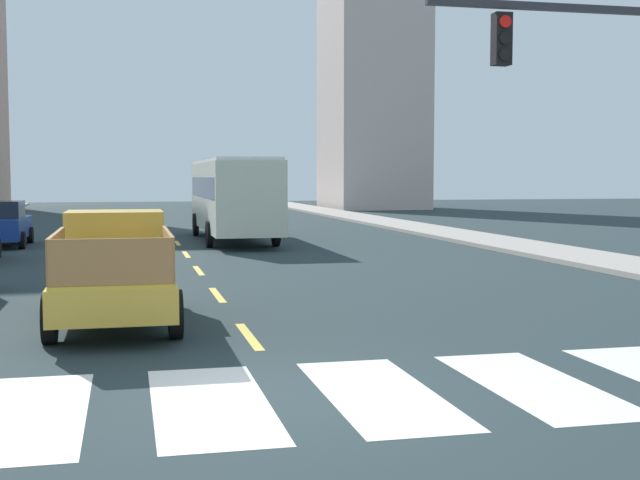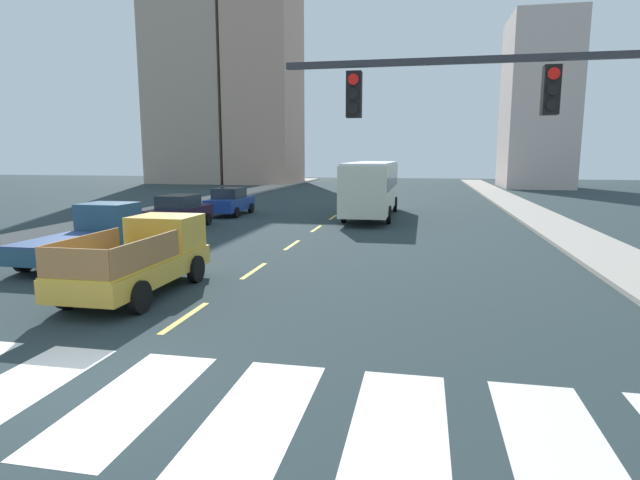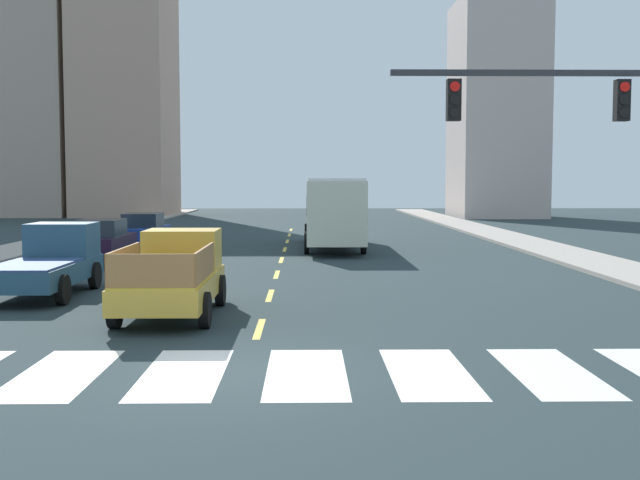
{
  "view_description": "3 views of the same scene",
  "coord_description": "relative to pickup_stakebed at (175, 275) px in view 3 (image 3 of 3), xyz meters",
  "views": [
    {
      "loc": [
        -1.94,
        -9.71,
        2.64
      ],
      "look_at": [
        2.39,
        9.18,
        1.17
      ],
      "focal_mm": 47.47,
      "sensor_mm": 36.0,
      "label": 1
    },
    {
      "loc": [
        5.36,
        -6.7,
        3.73
      ],
      "look_at": [
        2.06,
        9.7,
        0.97
      ],
      "focal_mm": 28.92,
      "sensor_mm": 36.0,
      "label": 2
    },
    {
      "loc": [
        1.03,
        -13.04,
        3.21
      ],
      "look_at": [
        1.53,
        16.59,
        1.0
      ],
      "focal_mm": 44.43,
      "sensor_mm": 36.0,
      "label": 3
    }
  ],
  "objects": [
    {
      "name": "lane_dash_7",
      "position": [
        2.17,
        32.92,
        -0.93
      ],
      "size": [
        0.16,
        2.4,
        0.01
      ],
      "primitive_type": "cube",
      "color": "#E0C14A",
      "rests_on": "ground"
    },
    {
      "name": "crosswalk_stripe_6",
      "position": [
        5.25,
        -6.08,
        -0.93
      ],
      "size": [
        1.34,
        3.58,
        0.01
      ],
      "primitive_type": "cube",
      "color": "silver",
      "rests_on": "ground"
    },
    {
      "name": "lane_dash_2",
      "position": [
        2.17,
        7.92,
        -0.93
      ],
      "size": [
        0.16,
        2.4,
        0.01
      ],
      "primitive_type": "cube",
      "color": "#E0C14A",
      "rests_on": "ground"
    },
    {
      "name": "crosswalk_stripe_5",
      "position": [
        3.2,
        -6.08,
        -0.93
      ],
      "size": [
        1.34,
        3.58,
        0.01
      ],
      "primitive_type": "cube",
      "color": "silver",
      "rests_on": "ground"
    },
    {
      "name": "lane_dash_1",
      "position": [
        2.17,
        2.92,
        -0.93
      ],
      "size": [
        0.16,
        2.4,
        0.01
      ],
      "primitive_type": "cube",
      "color": "#E0C14A",
      "rests_on": "ground"
    },
    {
      "name": "pickup_stakebed",
      "position": [
        0.0,
        0.0,
        0.0
      ],
      "size": [
        2.18,
        5.2,
        1.96
      ],
      "rotation": [
        0.0,
        0.0,
        -0.05
      ],
      "color": "gold",
      "rests_on": "ground"
    },
    {
      "name": "city_bus",
      "position": [
        4.46,
        18.53,
        1.02
      ],
      "size": [
        2.72,
        10.8,
        3.32
      ],
      "rotation": [
        0.0,
        0.0,
        0.01
      ],
      "color": "beige",
      "rests_on": "ground"
    },
    {
      "name": "crosswalk_stripe_4",
      "position": [
        1.15,
        -6.08,
        -0.93
      ],
      "size": [
        1.34,
        3.58,
        0.01
      ],
      "primitive_type": "cube",
      "color": "silver",
      "rests_on": "ground"
    },
    {
      "name": "lane_dash_0",
      "position": [
        2.17,
        -2.08,
        -0.93
      ],
      "size": [
        0.16,
        2.4,
        0.01
      ],
      "primitive_type": "cube",
      "color": "#E0C14A",
      "rests_on": "ground"
    },
    {
      "name": "lane_dash_6",
      "position": [
        2.17,
        27.92,
        -0.93
      ],
      "size": [
        0.16,
        2.4,
        0.01
      ],
      "primitive_type": "cube",
      "color": "#E0C14A",
      "rests_on": "ground"
    },
    {
      "name": "sedan_mid",
      "position": [
        -4.4,
        17.82,
        -0.08
      ],
      "size": [
        2.02,
        4.4,
        1.72
      ],
      "rotation": [
        0.0,
        0.0,
        0.04
      ],
      "color": "navy",
      "rests_on": "ground"
    },
    {
      "name": "block_mid_right",
      "position": [
        -23.34,
        55.02,
        16.85
      ],
      "size": [
        10.74,
        10.97,
        35.58
      ],
      "primitive_type": "cube",
      "color": "tan",
      "rests_on": "ground"
    },
    {
      "name": "pickup_dark",
      "position": [
        -4.1,
        3.36,
        -0.02
      ],
      "size": [
        2.18,
        5.2,
        1.96
      ],
      "rotation": [
        0.0,
        0.0,
        0.05
      ],
      "color": "#274E69",
      "rests_on": "ground"
    },
    {
      "name": "sidewalk_right",
      "position": [
        14.34,
        11.92,
        -0.86
      ],
      "size": [
        2.84,
        110.0,
        0.15
      ],
      "primitive_type": "cube",
      "color": "#A49A8F",
      "rests_on": "ground"
    },
    {
      "name": "tower_tall_centre",
      "position": [
        -13.37,
        54.54,
        12.62
      ],
      "size": [
        8.16,
        10.64,
        27.12
      ],
      "primitive_type": "cube",
      "color": "tan",
      "rests_on": "ground"
    },
    {
      "name": "lane_dash_4",
      "position": [
        2.17,
        17.92,
        -0.93
      ],
      "size": [
        0.16,
        2.4,
        0.01
      ],
      "primitive_type": "cube",
      "color": "#E0C14A",
      "rests_on": "ground"
    },
    {
      "name": "lane_dash_3",
      "position": [
        2.17,
        12.92,
        -0.93
      ],
      "size": [
        0.16,
        2.4,
        0.01
      ],
      "primitive_type": "cube",
      "color": "#E0C14A",
      "rests_on": "ground"
    },
    {
      "name": "lane_dash_5",
      "position": [
        2.17,
        22.92,
        -0.93
      ],
      "size": [
        0.16,
        2.4,
        0.01
      ],
      "primitive_type": "cube",
      "color": "#E0C14A",
      "rests_on": "ground"
    },
    {
      "name": "block_mid_left",
      "position": [
        20.12,
        51.65,
        8.62
      ],
      "size": [
        7.29,
        9.4,
        19.12
      ],
      "primitive_type": "cube",
      "color": "beige",
      "rests_on": "ground"
    },
    {
      "name": "crosswalk_stripe_3",
      "position": [
        -0.9,
        -6.08,
        -0.93
      ],
      "size": [
        1.34,
        3.58,
        0.01
      ],
      "primitive_type": "cube",
      "color": "silver",
      "rests_on": "ground"
    },
    {
      "name": "ground_plane",
      "position": [
        2.17,
        -6.08,
        -0.94
      ],
      "size": [
        160.0,
        160.0,
        0.0
      ],
      "primitive_type": "plane",
      "color": "#243234"
    },
    {
      "name": "crosswalk_stripe_7",
      "position": [
        7.3,
        -6.08,
        -0.93
      ],
      "size": [
        1.34,
        3.58,
        0.01
      ],
      "primitive_type": "cube",
      "color": "silver",
      "rests_on": "ground"
    },
    {
      "name": "sedan_far",
      "position": [
        -4.8,
        11.78,
        -0.08
      ],
      "size": [
        2.02,
        4.4,
        1.72
      ],
      "rotation": [
        0.0,
        0.0,
        -0.02
      ],
      "color": "black",
      "rests_on": "ground"
    }
  ]
}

